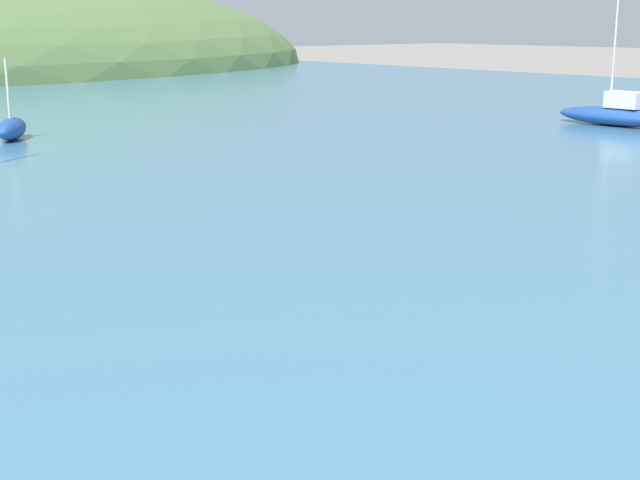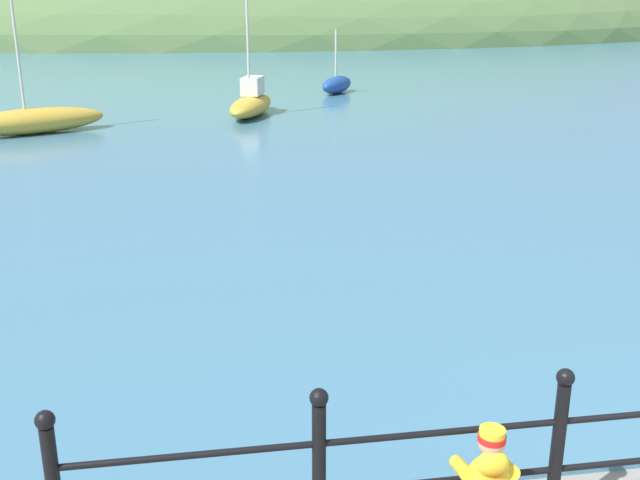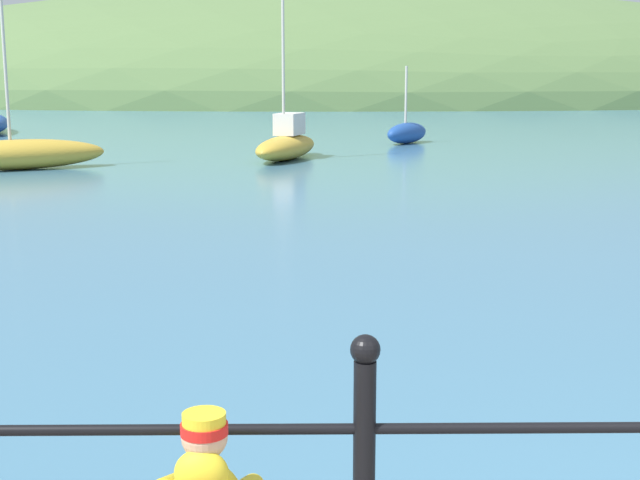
{
  "view_description": "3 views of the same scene",
  "coord_description": "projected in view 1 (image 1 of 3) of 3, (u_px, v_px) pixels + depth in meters",
  "views": [
    {
      "loc": [
        -8.24,
        -0.26,
        3.3
      ],
      "look_at": [
        -2.47,
        6.7,
        1.08
      ],
      "focal_mm": 50.0,
      "sensor_mm": 36.0,
      "label": 1
    },
    {
      "loc": [
        -3.93,
        -2.52,
        3.51
      ],
      "look_at": [
        -2.72,
        5.03,
        0.99
      ],
      "focal_mm": 42.0,
      "sensor_mm": 36.0,
      "label": 2
    },
    {
      "loc": [
        -1.89,
        -1.83,
        2.22
      ],
      "look_at": [
        -1.81,
        4.17,
        1.07
      ],
      "focal_mm": 50.0,
      "sensor_mm": 36.0,
      "label": 3
    }
  ],
  "objects": [
    {
      "name": "boat_far_left",
      "position": [
        616.0,
        114.0,
        28.2
      ],
      "size": [
        1.28,
        4.03,
        4.98
      ],
      "color": "#1E4793",
      "rests_on": "water"
    },
    {
      "name": "boat_twin_mast",
      "position": [
        12.0,
        129.0,
        24.79
      ],
      "size": [
        1.69,
        2.04,
        2.24
      ],
      "color": "#1E4793",
      "rests_on": "water"
    }
  ]
}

